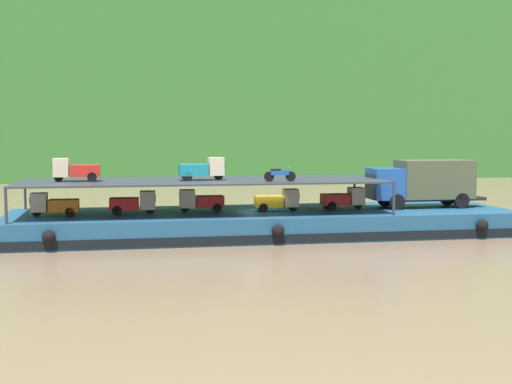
% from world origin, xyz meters
% --- Properties ---
extents(ground_plane, '(400.00, 400.00, 0.00)m').
position_xyz_m(ground_plane, '(0.00, 0.00, 0.00)').
color(ground_plane, '#7F664C').
extents(hillside_far_bank, '(135.40, 38.10, 35.90)m').
position_xyz_m(hillside_far_bank, '(0.00, 65.78, 20.22)').
color(hillside_far_bank, '#33702D').
rests_on(hillside_far_bank, ground).
extents(cargo_barge, '(31.33, 8.81, 1.50)m').
position_xyz_m(cargo_barge, '(0.00, -0.02, 0.75)').
color(cargo_barge, navy).
rests_on(cargo_barge, ground).
extents(covered_lorry, '(7.87, 2.34, 3.10)m').
position_xyz_m(covered_lorry, '(10.68, 0.11, 3.19)').
color(covered_lorry, '#1E4C99').
rests_on(covered_lorry, cargo_barge).
extents(cargo_rack, '(22.13, 7.42, 2.00)m').
position_xyz_m(cargo_rack, '(-3.80, 0.00, 3.44)').
color(cargo_rack, '#2D333D').
rests_on(cargo_rack, cargo_barge).
extents(mini_truck_lower_stern, '(2.76, 1.24, 1.38)m').
position_xyz_m(mini_truck_lower_stern, '(-12.62, -0.41, 2.19)').
color(mini_truck_lower_stern, orange).
rests_on(mini_truck_lower_stern, cargo_barge).
extents(mini_truck_lower_aft, '(2.80, 1.30, 1.38)m').
position_xyz_m(mini_truck_lower_aft, '(-8.00, -0.13, 2.19)').
color(mini_truck_lower_aft, red).
rests_on(mini_truck_lower_aft, cargo_barge).
extents(mini_truck_lower_mid, '(2.75, 1.22, 1.38)m').
position_xyz_m(mini_truck_lower_mid, '(-3.90, 0.34, 2.19)').
color(mini_truck_lower_mid, red).
rests_on(mini_truck_lower_mid, cargo_barge).
extents(mini_truck_lower_fore, '(2.79, 1.28, 1.38)m').
position_xyz_m(mini_truck_lower_fore, '(0.85, -0.28, 2.19)').
color(mini_truck_lower_fore, gold).
rests_on(mini_truck_lower_fore, cargo_barge).
extents(mini_truck_lower_bow, '(2.75, 1.22, 1.38)m').
position_xyz_m(mini_truck_lower_bow, '(5.29, 0.15, 2.19)').
color(mini_truck_lower_bow, red).
rests_on(mini_truck_lower_bow, cargo_barge).
extents(mini_truck_upper_stern, '(2.75, 1.22, 1.38)m').
position_xyz_m(mini_truck_upper_stern, '(-11.38, 0.15, 4.19)').
color(mini_truck_upper_stern, red).
rests_on(mini_truck_upper_stern, cargo_rack).
extents(mini_truck_upper_mid, '(2.77, 1.25, 1.38)m').
position_xyz_m(mini_truck_upper_mid, '(-3.83, -0.17, 4.19)').
color(mini_truck_upper_mid, teal).
rests_on(mini_truck_upper_mid, cargo_rack).
extents(motorcycle_upper_port, '(1.90, 0.55, 0.87)m').
position_xyz_m(motorcycle_upper_port, '(0.54, -2.23, 3.93)').
color(motorcycle_upper_port, black).
rests_on(motorcycle_upper_port, cargo_rack).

